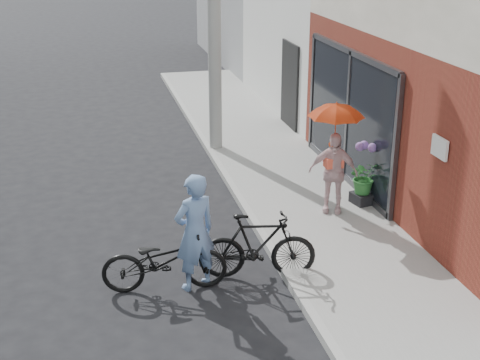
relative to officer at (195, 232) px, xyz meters
name	(u,v)px	position (x,y,z in m)	size (l,w,h in m)	color
ground	(226,294)	(0.36, -0.29, -0.85)	(80.00, 80.00, 0.00)	black
sidewalk	(320,217)	(2.46, 1.71, -0.79)	(2.20, 24.00, 0.12)	gray
curb	(255,224)	(1.30, 1.71, -0.79)	(0.12, 24.00, 0.12)	#9E9E99
officer	(195,232)	(0.00, 0.00, 0.00)	(0.62, 0.41, 1.69)	#6584B4
bike_left	(164,260)	(-0.43, 0.04, -0.39)	(0.60, 1.72, 0.91)	black
bike_right	(258,246)	(0.92, 0.07, -0.35)	(0.47, 1.65, 0.99)	black
kimono_woman	(333,173)	(2.69, 1.80, -0.02)	(0.83, 0.34, 1.41)	beige
parasol	(336,110)	(2.69, 1.80, 1.07)	(0.89, 0.89, 0.78)	#DB4919
planter	(363,198)	(3.36, 1.98, -0.63)	(0.36, 0.36, 0.19)	black
potted_plant	(364,177)	(3.36, 1.98, -0.23)	(0.55, 0.48, 0.61)	#2E7531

